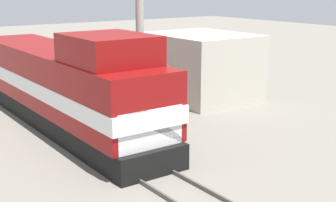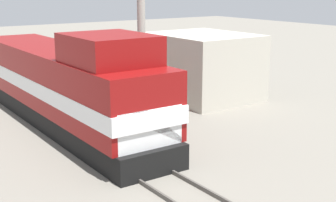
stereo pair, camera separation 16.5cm
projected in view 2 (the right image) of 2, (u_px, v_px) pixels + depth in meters
ground_plane at (83, 135)px, 21.67m from camera, size 120.00×120.00×0.00m
rail_near at (69, 136)px, 21.25m from camera, size 0.08×40.92×0.15m
rail_far at (97, 131)px, 22.05m from camera, size 0.08×40.92×0.15m
locomotive at (66, 86)px, 22.53m from camera, size 3.24×16.73×4.88m
utility_pole at (141, 33)px, 25.91m from camera, size 1.80×0.44×8.24m
vendor_umbrella at (125, 77)px, 25.06m from camera, size 1.85×1.85×2.17m
billboard_sign at (187, 62)px, 27.51m from camera, size 1.85×0.12×3.16m
shrub_cluster at (128, 106)px, 25.24m from camera, size 0.74×0.74×0.74m
person_bystander at (143, 103)px, 24.16m from camera, size 0.34×0.34×1.56m
bicycle at (165, 109)px, 24.64m from camera, size 1.56×1.75×0.72m
building_block_distant at (203, 66)px, 28.36m from camera, size 5.07×6.10×3.91m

